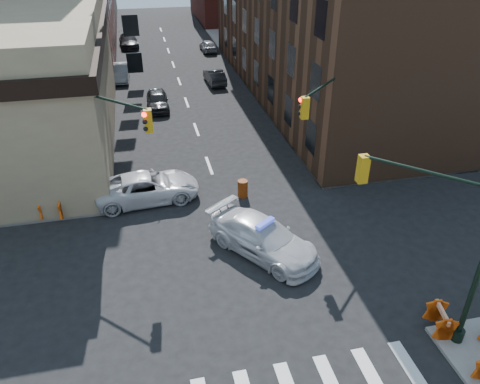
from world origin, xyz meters
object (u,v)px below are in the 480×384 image
police_car (263,238)px  parked_car_enear (215,76)px  barricade_nw_a (52,209)px  barrel_bank (132,193)px  parked_car_wnear (157,100)px  pickup (147,187)px  barricade_se_a (440,320)px  pedestrian_a (98,191)px  parked_car_wfar (120,72)px  barrel_road (243,189)px

police_car → parked_car_enear: bearing=50.4°
barricade_nw_a → barrel_bank: bearing=21.4°
police_car → parked_car_wnear: bearing=65.1°
pickup → barricade_se_a: size_ratio=4.40×
pickup → pedestrian_a: bearing=89.0°
parked_car_wfar → pickup: bearing=-84.3°
pickup → barrel_road: size_ratio=5.72×
pedestrian_a → barricade_se_a: bearing=-29.5°
parked_car_wfar → pedestrian_a: bearing=-90.8°
parked_car_wnear → barrel_road: bearing=-75.5°
barricade_se_a → barricade_nw_a: same height
parked_car_wfar → parked_car_enear: (8.76, -3.05, -0.08)m
barricade_se_a → pickup: bearing=52.3°
parked_car_wfar → pedestrian_a: size_ratio=2.71×
police_car → parked_car_enear: (2.19, 26.04, -0.16)m
parked_car_wfar → barrel_bank: bearing=-86.4°
pedestrian_a → barricade_se_a: 17.86m
pickup → barricade_se_a: (10.43, -12.35, -0.16)m
police_car → pickup: bearing=95.2°
pedestrian_a → parked_car_enear: bearing=77.3°
pedestrian_a → barrel_bank: (1.77, 0.22, -0.51)m
parked_car_enear → parked_car_wnear: bearing=41.0°
parked_car_wnear → barrel_road: 15.64m
barricade_se_a → barricade_nw_a: (-15.43, 11.40, 0.00)m
barrel_bank → parked_car_enear: bearing=67.7°
parked_car_wnear → barrel_bank: size_ratio=4.33×
barricade_se_a → barricade_nw_a: bearing=65.7°
parked_car_wnear → barricade_se_a: 28.16m
barrel_road → parked_car_enear: bearing=84.5°
police_car → pedestrian_a: size_ratio=3.38×
police_car → parked_car_enear: 26.13m
pickup → pedestrian_a: pedestrian_a is taller
pickup → police_car: bearing=-144.5°
parked_car_wfar → barricade_se_a: size_ratio=3.53×
parked_car_enear → barrel_road: parked_car_enear is taller
barrel_road → pickup: bearing=171.4°
barrel_road → barrel_bank: bearing=172.1°
barrel_bank → parked_car_wnear: bearing=80.5°
barrel_bank → parked_car_wfar: bearing=91.5°
pickup → barrel_bank: 0.91m
parked_car_wfar → barrel_bank: (0.61, -22.97, -0.27)m
police_car → barrel_bank: 8.55m
pickup → barricade_se_a: pickup is taller
barricade_nw_a → barrel_road: bearing=8.7°
barricade_se_a → barrel_bank: bearing=54.5°
parked_car_wfar → barrel_bank: parked_car_wfar is taller
police_car → pedestrian_a: bearing=107.8°
pedestrian_a → barrel_bank: size_ratio=1.71×
police_car → barrel_road: police_car is taller
parked_car_wnear → pickup: bearing=-95.6°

